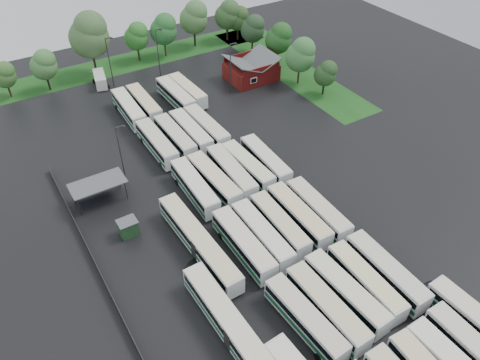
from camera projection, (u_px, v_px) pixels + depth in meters
ground at (273, 245)px, 65.06m from camera, size 160.00×160.00×0.00m
brick_building at (251, 71)px, 101.49m from camera, size 10.07×8.60×5.39m
wash_shed at (97, 184)px, 70.54m from camera, size 8.20×4.20×3.58m
utility_hut at (128, 228)px, 65.87m from camera, size 2.70×2.20×2.62m
grass_strip_north at (120, 64)px, 108.14m from camera, size 80.00×10.00×0.01m
grass_strip_east at (288, 68)px, 106.76m from camera, size 10.00×50.00×0.01m
west_fence at (99, 271)px, 60.90m from camera, size 0.10×50.00×1.20m
bus_r0c4 at (476, 354)px, 50.46m from camera, size 2.76×12.34×3.43m
bus_r1c0 at (305, 319)px, 53.84m from camera, size 3.19×12.32×3.40m
bus_r1c1 at (326, 307)px, 54.98m from camera, size 2.81×12.61×3.50m
bus_r1c2 at (345, 292)px, 56.63m from camera, size 3.18×12.64×3.49m
bus_r1c3 at (365, 282)px, 57.96m from camera, size 2.90×12.16×3.37m
bus_r1c4 at (386, 271)px, 59.11m from camera, size 2.89×12.63×3.50m
bus_r2c0 at (243, 244)px, 62.65m from camera, size 2.85×12.76×3.54m
bus_r2c1 at (262, 235)px, 63.99m from camera, size 2.89×12.51×3.47m
bus_r2c2 at (279, 225)px, 65.59m from camera, size 3.00×12.15×3.36m
bus_r2c3 at (298, 216)px, 66.85m from camera, size 2.93×12.64×3.50m
bus_r2c4 at (318, 210)px, 67.81m from camera, size 3.03×12.56×3.48m
bus_r3c0 at (195, 187)px, 71.66m from camera, size 3.13×12.65×3.50m
bus_r3c1 at (214, 180)px, 72.93m from camera, size 3.04×12.73×3.53m
bus_r3c2 at (231, 173)px, 74.40m from camera, size 3.23×12.79×3.53m
bus_r3c3 at (247, 167)px, 75.68m from camera, size 2.93×12.27×3.40m
bus_r3c4 at (265, 161)px, 76.91m from camera, size 3.07×12.30×3.40m
bus_r4c0 at (157, 143)px, 80.57m from camera, size 2.79×12.73×3.54m
bus_r4c1 at (175, 137)px, 82.09m from camera, size 2.65×12.34×3.43m
bus_r4c2 at (191, 132)px, 83.28m from camera, size 2.74×12.53×3.48m
bus_r4c3 at (206, 127)px, 84.38m from camera, size 2.87×12.70×3.52m
bus_r5c0 at (129, 109)px, 89.29m from camera, size 3.14×12.79×3.54m
bus_r5c1 at (144, 104)px, 90.89m from camera, size 2.85×12.47×3.46m
bus_r5c3 at (176, 96)px, 93.24m from camera, size 2.90×12.63×3.50m
bus_r5c4 at (187, 91)px, 94.81m from camera, size 3.01×12.23×3.38m
artic_bus_west_b at (199, 242)px, 62.94m from camera, size 3.08×18.79×3.48m
artic_bus_west_c at (232, 329)px, 52.81m from camera, size 2.98×18.87×3.49m
minibus at (100, 79)px, 99.51m from camera, size 3.50×6.45×2.67m
tree_north_0 at (5, 75)px, 93.62m from camera, size 4.66×4.66×7.72m
tree_north_1 at (44, 64)px, 95.28m from camera, size 5.44×5.44×9.01m
tree_north_2 at (90, 34)px, 98.81m from camera, size 8.51×8.51×14.09m
tree_north_3 at (137, 36)px, 106.13m from camera, size 5.52×5.52×9.14m
tree_north_4 at (164, 29)px, 107.42m from camera, size 6.20×6.20×10.27m
tree_north_5 at (194, 17)px, 111.44m from camera, size 6.76×6.76×11.19m
tree_north_6 at (228, 14)px, 114.58m from camera, size 6.12×6.12×10.14m
tree_east_0 at (326, 73)px, 94.38m from camera, size 4.52×4.51×7.48m
tree_east_1 at (301, 54)px, 96.95m from camera, size 6.20×6.20×10.28m
tree_east_2 at (279, 38)px, 104.18m from camera, size 5.92×5.92×9.80m
tree_east_3 at (253, 28)px, 109.35m from camera, size 5.55×5.55×9.19m
tree_east_4 at (238, 18)px, 115.53m from camera, size 5.17×5.13×8.50m
lamp_post_ne at (231, 65)px, 94.05m from camera, size 1.65×0.32×10.73m
lamp_post_nw at (121, 151)px, 71.77m from camera, size 1.62×0.31×10.50m
lamp_post_back_w at (110, 59)px, 96.20m from camera, size 1.65×0.32×10.70m
lamp_post_back_e at (158, 50)px, 100.02m from camera, size 1.62×0.32×10.51m
puddle_1 at (449, 352)px, 52.66m from camera, size 4.44×4.44×0.01m
puddle_2 at (209, 273)px, 61.30m from camera, size 6.80×6.80×0.01m
puddle_3 at (308, 253)px, 64.06m from camera, size 3.66×3.66×0.01m
puddle_4 at (438, 294)px, 58.81m from camera, size 4.14×4.14×0.01m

